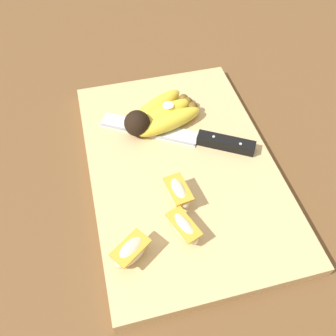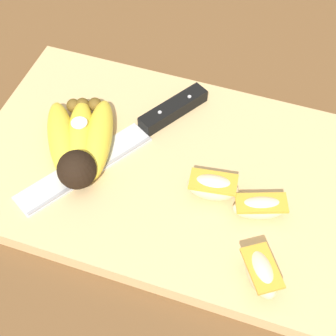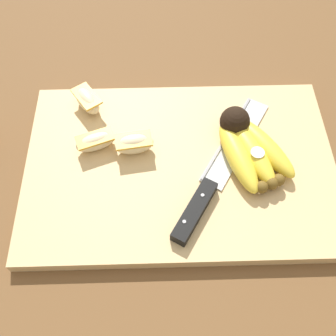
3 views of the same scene
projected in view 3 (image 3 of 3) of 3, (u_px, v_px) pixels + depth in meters
ground_plane at (180, 166)px, 0.61m from camera, size 6.00×6.00×0.00m
cutting_board at (182, 166)px, 0.60m from camera, size 0.46×0.31×0.02m
banana_bunch at (249, 147)px, 0.58m from camera, size 0.12×0.15×0.05m
chefs_knife at (210, 185)px, 0.56m from camera, size 0.17×0.26×0.02m
apple_wedge_near at (96, 141)px, 0.59m from camera, size 0.07×0.04×0.03m
apple_wedge_middle at (87, 100)px, 0.63m from camera, size 0.06×0.06×0.03m
apple_wedge_far at (134, 144)px, 0.58m from camera, size 0.06×0.04×0.03m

